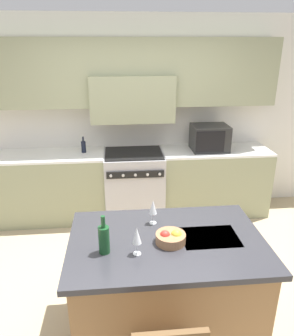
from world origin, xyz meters
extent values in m
plane|color=tan|center=(0.00, 0.00, 0.00)|extent=(10.00, 10.00, 0.00)
cube|color=silver|center=(0.00, 2.00, 1.35)|extent=(10.00, 0.06, 2.70)
cube|color=gray|center=(0.00, 1.80, 1.98)|extent=(3.78, 0.34, 0.85)
cube|color=gray|center=(0.00, 1.77, 1.65)|extent=(1.09, 0.40, 0.60)
cube|color=gray|center=(-1.15, 1.66, 0.46)|extent=(1.49, 0.62, 0.92)
cube|color=white|center=(-1.15, 1.66, 0.93)|extent=(1.49, 0.62, 0.03)
cube|color=gray|center=(1.15, 1.66, 0.46)|extent=(1.49, 0.62, 0.92)
cube|color=white|center=(1.15, 1.66, 0.93)|extent=(1.49, 0.62, 0.03)
cube|color=#B7B7BC|center=(0.00, 1.64, 0.47)|extent=(0.80, 0.66, 0.93)
cube|color=black|center=(0.00, 1.64, 0.94)|extent=(0.77, 0.61, 0.01)
cube|color=black|center=(0.00, 1.30, 0.76)|extent=(0.74, 0.02, 0.09)
cylinder|color=silver|center=(-0.31, 1.29, 0.76)|extent=(0.04, 0.02, 0.04)
cylinder|color=silver|center=(-0.16, 1.29, 0.76)|extent=(0.04, 0.02, 0.04)
cylinder|color=silver|center=(0.00, 1.29, 0.76)|extent=(0.04, 0.02, 0.04)
cylinder|color=silver|center=(0.16, 1.29, 0.76)|extent=(0.04, 0.02, 0.04)
cylinder|color=silver|center=(0.31, 1.29, 0.76)|extent=(0.04, 0.02, 0.04)
cube|color=black|center=(1.04, 1.66, 1.12)|extent=(0.49, 0.39, 0.34)
cube|color=black|center=(1.00, 1.46, 1.12)|extent=(0.38, 0.01, 0.28)
cube|color=olive|center=(0.14, -0.43, 0.44)|extent=(1.42, 0.92, 0.88)
cube|color=#333338|center=(0.14, -0.43, 0.90)|extent=(1.51, 1.00, 0.04)
cube|color=#2D2D30|center=(0.48, -0.43, 0.91)|extent=(0.44, 0.32, 0.01)
cylinder|color=#B2B2B7|center=(0.48, -0.24, 0.92)|extent=(0.02, 0.02, 0.00)
cylinder|color=#194723|center=(-0.33, -0.55, 1.02)|extent=(0.08, 0.08, 0.21)
cylinder|color=#194723|center=(-0.33, -0.55, 1.17)|extent=(0.03, 0.03, 0.09)
cylinder|color=white|center=(-0.10, -0.60, 0.92)|extent=(0.06, 0.06, 0.01)
cylinder|color=white|center=(-0.10, -0.60, 0.97)|extent=(0.01, 0.01, 0.09)
cone|color=white|center=(-0.10, -0.60, 1.08)|extent=(0.07, 0.07, 0.12)
cylinder|color=white|center=(0.06, -0.18, 0.92)|extent=(0.06, 0.06, 0.01)
cylinder|color=white|center=(0.06, -0.18, 0.97)|extent=(0.01, 0.01, 0.09)
cone|color=white|center=(0.06, -0.18, 1.08)|extent=(0.07, 0.07, 0.12)
cylinder|color=#996B47|center=(0.16, -0.47, 0.96)|extent=(0.23, 0.23, 0.07)
sphere|color=red|center=(0.12, -0.47, 0.98)|extent=(0.08, 0.08, 0.08)
sphere|color=gold|center=(0.20, -0.47, 0.98)|extent=(0.08, 0.08, 0.08)
cylinder|color=black|center=(-0.67, 1.70, 1.02)|extent=(0.06, 0.06, 0.15)
cylinder|color=black|center=(-0.67, 1.70, 1.13)|extent=(0.02, 0.02, 0.07)
camera|label=1|loc=(-0.22, -2.56, 2.34)|focal=35.00mm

